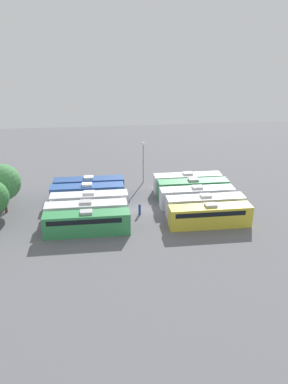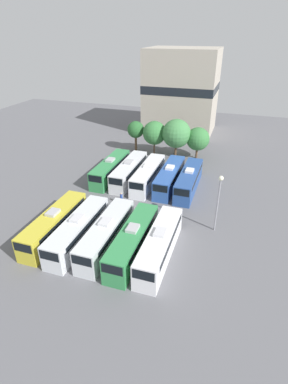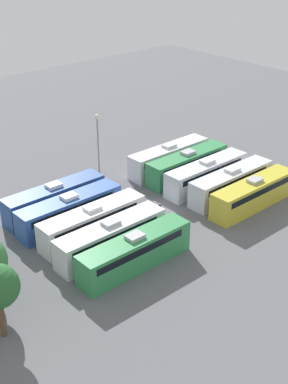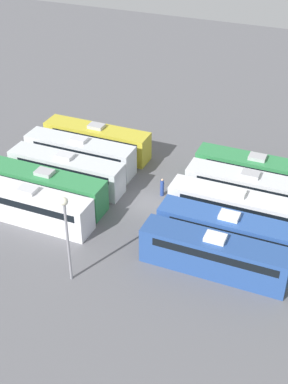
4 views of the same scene
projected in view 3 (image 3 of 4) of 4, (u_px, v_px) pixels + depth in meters
The scene contains 13 objects.
ground_plane at pixel (154, 210), 58.04m from camera, with size 120.22×120.22×0.00m, color slate.
bus_0 at pixel (253, 193), 57.84m from camera, with size 2.53×11.54×3.42m.
bus_1 at pixel (231, 182), 60.20m from camera, with size 2.53×11.54×3.42m.
bus_2 at pixel (206, 174), 62.27m from camera, with size 2.53×11.54×3.42m.
bus_3 at pixel (187, 164), 64.60m from camera, with size 2.53×11.54×3.42m.
bus_4 at pixel (169, 157), 66.52m from camera, with size 2.53×11.54×3.42m.
bus_5 at pixel (135, 251), 47.77m from camera, with size 2.53×11.54×3.42m.
bus_6 at pixel (111, 237), 49.88m from camera, with size 2.53×11.54×3.42m.
bus_7 at pixel (93, 222), 52.40m from camera, with size 2.53×11.54×3.42m.
bus_8 at pixel (70, 210), 54.52m from camera, with size 2.53×11.54×3.42m.
bus_9 at pixel (55, 199), 56.74m from camera, with size 2.53×11.54×3.42m.
worker_person at pixel (160, 211), 56.00m from camera, with size 0.36×0.36×1.84m.
light_pole at pixel (98, 133), 64.34m from camera, with size 0.60×0.60×7.52m.
Camera 3 is at (-37.34, 34.35, 28.28)m, focal length 50.00 mm.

